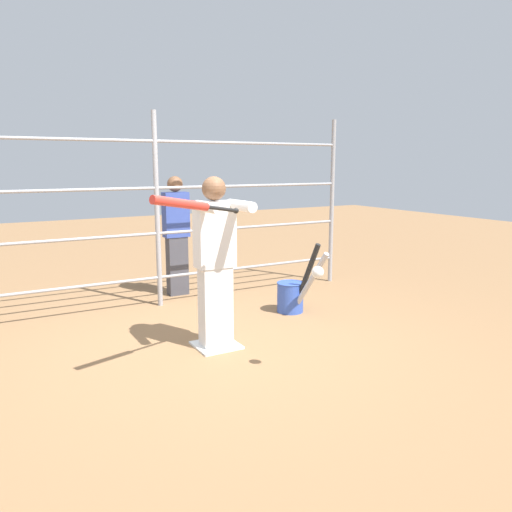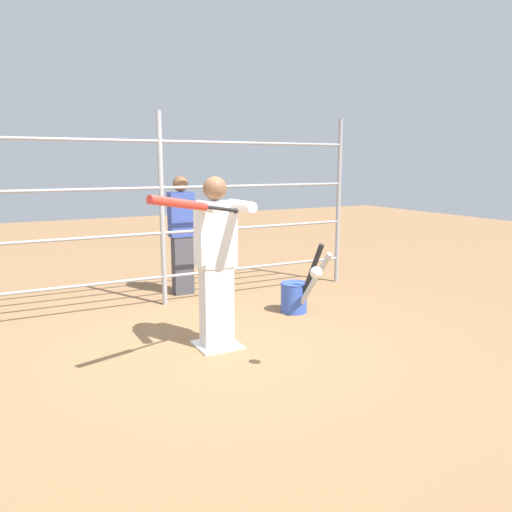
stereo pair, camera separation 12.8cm
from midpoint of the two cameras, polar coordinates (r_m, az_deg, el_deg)
ground_plane at (r=4.83m, az=-5.33°, el=-10.22°), size 24.00×24.00×0.00m
home_plate at (r=4.83m, az=-5.34°, el=-10.11°), size 0.40×0.40×0.02m
fence_backstop at (r=6.04m, az=-11.84°, el=5.06°), size 5.26×0.06×2.31m
batter at (r=4.58m, az=-5.43°, el=-0.15°), size 0.41×0.54×1.60m
baseball_bat_swinging at (r=3.74m, az=-8.70°, el=5.85°), size 0.87×0.41×0.20m
softball_in_flight at (r=3.90m, az=6.13°, el=-1.85°), size 0.10×0.10×0.10m
bat_bucket at (r=5.80m, az=3.60°, el=-4.39°), size 0.32×0.72×0.85m
bystander_behind_fence at (r=6.57m, az=-9.64°, el=2.50°), size 0.32×0.20×1.55m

